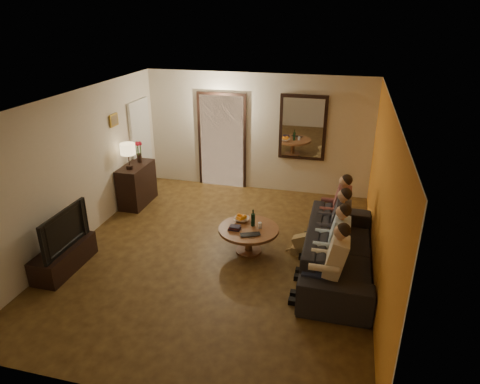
% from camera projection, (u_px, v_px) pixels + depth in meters
% --- Properties ---
extents(floor, '(5.00, 6.00, 0.01)m').
position_uv_depth(floor, '(219.00, 254.00, 7.26)').
color(floor, '#3D2610').
rests_on(floor, ground).
extents(ceiling, '(5.00, 6.00, 0.01)m').
position_uv_depth(ceiling, '(215.00, 100.00, 6.23)').
color(ceiling, white).
rests_on(ceiling, back_wall).
extents(back_wall, '(5.00, 0.02, 2.60)m').
position_uv_depth(back_wall, '(257.00, 133.00, 9.41)').
color(back_wall, beige).
rests_on(back_wall, floor).
extents(front_wall, '(5.00, 0.02, 2.60)m').
position_uv_depth(front_wall, '(125.00, 298.00, 4.08)').
color(front_wall, beige).
rests_on(front_wall, floor).
extents(left_wall, '(0.02, 6.00, 2.60)m').
position_uv_depth(left_wall, '(77.00, 169.00, 7.31)').
color(left_wall, beige).
rests_on(left_wall, floor).
extents(right_wall, '(0.02, 6.00, 2.60)m').
position_uv_depth(right_wall, '(382.00, 199.00, 6.18)').
color(right_wall, beige).
rests_on(right_wall, floor).
extents(orange_accent, '(0.01, 6.00, 2.60)m').
position_uv_depth(orange_accent, '(381.00, 199.00, 6.18)').
color(orange_accent, orange).
rests_on(orange_accent, right_wall).
extents(kitchen_doorway, '(1.00, 0.06, 2.10)m').
position_uv_depth(kitchen_doorway, '(222.00, 142.00, 9.68)').
color(kitchen_doorway, '#FFE0A5').
rests_on(kitchen_doorway, floor).
extents(door_trim, '(1.12, 0.04, 2.22)m').
position_uv_depth(door_trim, '(222.00, 142.00, 9.67)').
color(door_trim, black).
rests_on(door_trim, floor).
extents(fridge_glimpse, '(0.45, 0.03, 1.70)m').
position_uv_depth(fridge_glimpse, '(233.00, 149.00, 9.68)').
color(fridge_glimpse, silver).
rests_on(fridge_glimpse, floor).
extents(mirror_frame, '(1.00, 0.05, 1.40)m').
position_uv_depth(mirror_frame, '(303.00, 128.00, 9.07)').
color(mirror_frame, black).
rests_on(mirror_frame, back_wall).
extents(mirror_glass, '(0.86, 0.02, 1.26)m').
position_uv_depth(mirror_glass, '(303.00, 128.00, 9.05)').
color(mirror_glass, white).
rests_on(mirror_glass, back_wall).
extents(white_door, '(0.06, 0.85, 2.04)m').
position_uv_depth(white_door, '(142.00, 146.00, 9.46)').
color(white_door, white).
rests_on(white_door, floor).
extents(framed_art, '(0.03, 0.28, 0.24)m').
position_uv_depth(framed_art, '(114.00, 120.00, 8.24)').
color(framed_art, '#B28C33').
rests_on(framed_art, left_wall).
extents(art_canvas, '(0.01, 0.22, 0.18)m').
position_uv_depth(art_canvas, '(114.00, 120.00, 8.24)').
color(art_canvas, brown).
rests_on(art_canvas, left_wall).
extents(dresser, '(0.45, 0.97, 0.86)m').
position_uv_depth(dresser, '(137.00, 185.00, 8.97)').
color(dresser, black).
rests_on(dresser, floor).
extents(table_lamp, '(0.30, 0.30, 0.54)m').
position_uv_depth(table_lamp, '(128.00, 156.00, 8.50)').
color(table_lamp, beige).
rests_on(table_lamp, dresser).
extents(flower_vase, '(0.14, 0.14, 0.44)m').
position_uv_depth(flower_vase, '(139.00, 152.00, 8.91)').
color(flower_vase, '#B51327').
rests_on(flower_vase, dresser).
extents(tv_stand, '(0.45, 1.17, 0.39)m').
position_uv_depth(tv_stand, '(64.00, 258.00, 6.79)').
color(tv_stand, black).
rests_on(tv_stand, floor).
extents(tv, '(1.10, 0.14, 0.63)m').
position_uv_depth(tv, '(59.00, 229.00, 6.58)').
color(tv, black).
rests_on(tv, tv_stand).
extents(sofa, '(2.59, 1.02, 0.75)m').
position_uv_depth(sofa, '(339.00, 250.00, 6.64)').
color(sofa, black).
rests_on(sofa, floor).
extents(person_a, '(0.60, 0.40, 1.20)m').
position_uv_depth(person_a, '(330.00, 269.00, 5.78)').
color(person_a, tan).
rests_on(person_a, sofa).
extents(person_b, '(0.60, 0.40, 1.20)m').
position_uv_depth(person_b, '(332.00, 247.00, 6.31)').
color(person_b, tan).
rests_on(person_b, sofa).
extents(person_c, '(0.60, 0.40, 1.20)m').
position_uv_depth(person_c, '(334.00, 228.00, 6.84)').
color(person_c, tan).
rests_on(person_c, sofa).
extents(person_d, '(0.60, 0.40, 1.20)m').
position_uv_depth(person_d, '(336.00, 212.00, 7.38)').
color(person_d, tan).
rests_on(person_d, sofa).
extents(dog, '(0.59, 0.32, 0.56)m').
position_uv_depth(dog, '(307.00, 241.00, 7.10)').
color(dog, olive).
rests_on(dog, floor).
extents(coffee_table, '(1.07, 1.07, 0.45)m').
position_uv_depth(coffee_table, '(249.00, 240.00, 7.25)').
color(coffee_table, brown).
rests_on(coffee_table, floor).
extents(bowl, '(0.26, 0.26, 0.06)m').
position_uv_depth(bowl, '(242.00, 219.00, 7.38)').
color(bowl, white).
rests_on(bowl, coffee_table).
extents(oranges, '(0.20, 0.20, 0.08)m').
position_uv_depth(oranges, '(242.00, 216.00, 7.35)').
color(oranges, orange).
rests_on(oranges, bowl).
extents(wine_bottle, '(0.07, 0.07, 0.31)m').
position_uv_depth(wine_bottle, '(253.00, 218.00, 7.17)').
color(wine_bottle, black).
rests_on(wine_bottle, coffee_table).
extents(wine_glass, '(0.06, 0.06, 0.10)m').
position_uv_depth(wine_glass, '(260.00, 225.00, 7.14)').
color(wine_glass, silver).
rests_on(wine_glass, coffee_table).
extents(book_stack, '(0.20, 0.15, 0.07)m').
position_uv_depth(book_stack, '(235.00, 227.00, 7.10)').
color(book_stack, black).
rests_on(book_stack, coffee_table).
extents(laptop, '(0.39, 0.32, 0.03)m').
position_uv_depth(laptop, '(251.00, 236.00, 6.88)').
color(laptop, black).
rests_on(laptop, coffee_table).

